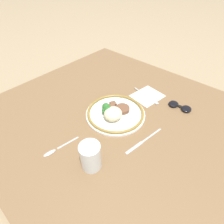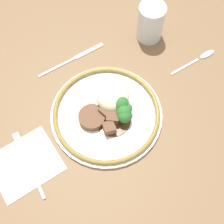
{
  "view_description": "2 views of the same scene",
  "coord_description": "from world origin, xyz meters",
  "px_view_note": "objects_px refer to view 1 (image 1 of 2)",
  "views": [
    {
      "loc": [
        0.47,
        0.37,
        0.61
      ],
      "look_at": [
        0.03,
        -0.03,
        0.07
      ],
      "focal_mm": 28.0,
      "sensor_mm": 36.0,
      "label": 1
    },
    {
      "loc": [
        -0.22,
        -0.29,
        0.75
      ],
      "look_at": [
        0.01,
        -0.04,
        0.07
      ],
      "focal_mm": 50.0,
      "sensor_mm": 36.0,
      "label": 2
    }
  ],
  "objects_px": {
    "knife": "(143,141)",
    "sunglasses": "(180,106)",
    "spoon": "(54,150)",
    "juice_glass": "(91,157)",
    "fork": "(148,97)",
    "plate": "(115,112)"
  },
  "relations": [
    {
      "from": "knife",
      "to": "sunglasses",
      "type": "height_order",
      "value": "sunglasses"
    },
    {
      "from": "spoon",
      "to": "sunglasses",
      "type": "relative_size",
      "value": 1.29
    },
    {
      "from": "knife",
      "to": "sunglasses",
      "type": "distance_m",
      "value": 0.3
    },
    {
      "from": "juice_glass",
      "to": "fork",
      "type": "bearing_deg",
      "value": -171.98
    },
    {
      "from": "sunglasses",
      "to": "juice_glass",
      "type": "bearing_deg",
      "value": -16.55
    },
    {
      "from": "knife",
      "to": "spoon",
      "type": "height_order",
      "value": "spoon"
    },
    {
      "from": "spoon",
      "to": "sunglasses",
      "type": "distance_m",
      "value": 0.63
    },
    {
      "from": "plate",
      "to": "sunglasses",
      "type": "relative_size",
      "value": 2.39
    },
    {
      "from": "fork",
      "to": "knife",
      "type": "relative_size",
      "value": 0.87
    },
    {
      "from": "juice_glass",
      "to": "sunglasses",
      "type": "relative_size",
      "value": 0.93
    },
    {
      "from": "plate",
      "to": "spoon",
      "type": "distance_m",
      "value": 0.32
    },
    {
      "from": "plate",
      "to": "sunglasses",
      "type": "distance_m",
      "value": 0.33
    },
    {
      "from": "spoon",
      "to": "plate",
      "type": "bearing_deg",
      "value": -177.72
    },
    {
      "from": "spoon",
      "to": "sunglasses",
      "type": "xyz_separation_m",
      "value": [
        -0.57,
        0.25,
        0.01
      ]
    },
    {
      "from": "juice_glass",
      "to": "sunglasses",
      "type": "distance_m",
      "value": 0.53
    },
    {
      "from": "juice_glass",
      "to": "knife",
      "type": "xyz_separation_m",
      "value": [
        -0.22,
        0.08,
        -0.05
      ]
    },
    {
      "from": "juice_glass",
      "to": "fork",
      "type": "distance_m",
      "value": 0.49
    },
    {
      "from": "knife",
      "to": "juice_glass",
      "type": "bearing_deg",
      "value": -11.1
    },
    {
      "from": "fork",
      "to": "knife",
      "type": "distance_m",
      "value": 0.31
    },
    {
      "from": "fork",
      "to": "plate",
      "type": "bearing_deg",
      "value": -88.38
    },
    {
      "from": "knife",
      "to": "spoon",
      "type": "distance_m",
      "value": 0.36
    },
    {
      "from": "fork",
      "to": "spoon",
      "type": "height_order",
      "value": "same"
    }
  ]
}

